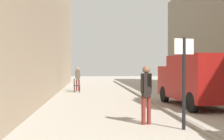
% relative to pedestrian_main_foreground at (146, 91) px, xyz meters
% --- Properties ---
extents(ground_plane, '(80.00, 80.00, 0.00)m').
position_rel_pedestrian_main_foreground_xyz_m(ground_plane, '(-0.27, 6.19, -1.04)').
color(ground_plane, '#A8A093').
extents(kerb_strip, '(0.16, 40.00, 0.12)m').
position_rel_pedestrian_main_foreground_xyz_m(kerb_strip, '(1.31, 6.19, -0.98)').
color(kerb_strip, gray).
rests_on(kerb_strip, ground_plane).
extents(pedestrian_main_foreground, '(0.35, 0.24, 1.81)m').
position_rel_pedestrian_main_foreground_xyz_m(pedestrian_main_foreground, '(0.00, 0.00, 0.00)').
color(pedestrian_main_foreground, maroon).
rests_on(pedestrian_main_foreground, ground_plane).
extents(pedestrian_mid_block, '(0.35, 0.23, 1.75)m').
position_rel_pedestrian_main_foreground_xyz_m(pedestrian_mid_block, '(-2.56, 12.51, -0.03)').
color(pedestrian_mid_block, maroon).
rests_on(pedestrian_mid_block, ground_plane).
extents(delivery_van, '(2.26, 4.93, 2.29)m').
position_rel_pedestrian_main_foreground_xyz_m(delivery_van, '(3.01, 3.81, 0.19)').
color(delivery_van, maroon).
rests_on(delivery_van, ground_plane).
extents(street_sign_post, '(0.59, 0.15, 2.60)m').
position_rel_pedestrian_main_foreground_xyz_m(street_sign_post, '(0.92, -0.81, 0.50)').
color(street_sign_post, black).
rests_on(street_sign_post, ground_plane).
extents(cafe_chair_near_window, '(0.45, 0.45, 0.94)m').
position_rel_pedestrian_main_foreground_xyz_m(cafe_chair_near_window, '(-2.66, 11.54, -0.50)').
color(cafe_chair_near_window, black).
rests_on(cafe_chair_near_window, ground_plane).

